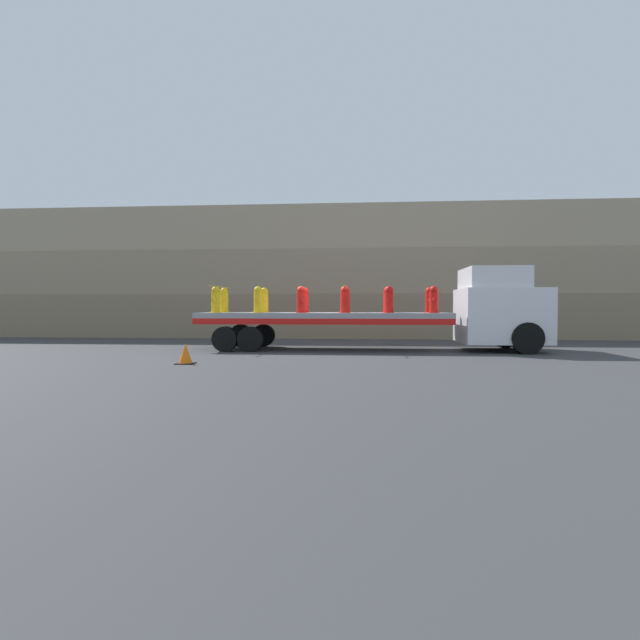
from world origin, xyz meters
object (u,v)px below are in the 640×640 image
(fire_hydrant_red_far_3, at_px, (346,300))
(truck_cab, at_px, (503,309))
(fire_hydrant_red_near_5, at_px, (434,300))
(fire_hydrant_red_near_2, at_px, (301,300))
(fire_hydrant_yellow_far_0, at_px, (224,300))
(fire_hydrant_red_near_3, at_px, (345,300))
(fire_hydrant_yellow_far_1, at_px, (264,300))
(fire_hydrant_yellow_near_1, at_px, (258,300))
(fire_hydrant_yellow_near_0, at_px, (216,300))
(fire_hydrant_red_near_4, at_px, (389,300))
(fire_hydrant_red_far_4, at_px, (387,300))
(fire_hydrant_red_far_5, at_px, (430,300))
(traffic_cone, at_px, (185,354))
(flatbed_trailer, at_px, (310,319))
(fire_hydrant_red_far_2, at_px, (305,300))

(fire_hydrant_red_far_3, bearing_deg, truck_cab, -5.73)
(fire_hydrant_red_near_5, bearing_deg, fire_hydrant_red_near_2, 180.00)
(fire_hydrant_red_near_2, xyz_separation_m, fire_hydrant_red_far_3, (1.50, 1.09, 0.00))
(fire_hydrant_yellow_far_0, xyz_separation_m, fire_hydrant_red_near_3, (4.50, -1.09, 0.00))
(fire_hydrant_yellow_far_1, bearing_deg, fire_hydrant_yellow_near_1, -90.00)
(fire_hydrant_yellow_near_0, relative_size, fire_hydrant_red_near_4, 1.00)
(fire_hydrant_red_near_5, bearing_deg, fire_hydrant_red_far_4, 144.05)
(fire_hydrant_yellow_far_0, height_order, fire_hydrant_red_far_4, same)
(fire_hydrant_red_far_4, height_order, fire_hydrant_red_near_5, same)
(fire_hydrant_red_near_5, bearing_deg, fire_hydrant_red_near_4, 180.00)
(fire_hydrant_yellow_far_0, height_order, fire_hydrant_yellow_near_1, same)
(fire_hydrant_red_far_4, height_order, fire_hydrant_red_far_5, same)
(fire_hydrant_red_near_4, bearing_deg, fire_hydrant_yellow_near_0, 180.00)
(fire_hydrant_red_near_3, relative_size, fire_hydrant_red_far_4, 1.00)
(fire_hydrant_yellow_near_0, distance_m, fire_hydrant_red_near_5, 7.50)
(fire_hydrant_red_far_4, xyz_separation_m, traffic_cone, (-5.58, -5.30, -1.49))
(truck_cab, distance_m, flatbed_trailer, 6.67)
(fire_hydrant_red_near_3, bearing_deg, fire_hydrant_red_near_4, 0.00)
(fire_hydrant_yellow_near_0, relative_size, fire_hydrant_yellow_far_1, 1.00)
(truck_cab, xyz_separation_m, traffic_cone, (-9.50, -4.75, -1.19))
(fire_hydrant_red_far_3, xyz_separation_m, fire_hydrant_red_far_5, (3.00, 0.00, 0.00))
(fire_hydrant_red_far_2, xyz_separation_m, fire_hydrant_red_near_5, (4.50, -1.09, 0.00))
(fire_hydrant_red_near_5, xyz_separation_m, traffic_cone, (-7.08, -4.21, -1.49))
(fire_hydrant_red_near_3, height_order, fire_hydrant_red_far_5, same)
(flatbed_trailer, distance_m, fire_hydrant_red_far_5, 4.32)
(fire_hydrant_yellow_far_0, xyz_separation_m, fire_hydrant_yellow_far_1, (1.50, 0.00, 0.00))
(fire_hydrant_yellow_near_0, distance_m, traffic_cone, 4.48)
(fire_hydrant_yellow_near_1, bearing_deg, fire_hydrant_yellow_far_0, 144.05)
(fire_hydrant_yellow_far_0, relative_size, fire_hydrant_yellow_near_1, 1.00)
(truck_cab, distance_m, fire_hydrant_red_far_5, 2.50)
(fire_hydrant_red_near_2, bearing_deg, fire_hydrant_yellow_far_1, 144.05)
(fire_hydrant_red_near_4, distance_m, traffic_cone, 7.14)
(fire_hydrant_yellow_far_0, distance_m, fire_hydrant_red_near_3, 4.63)
(fire_hydrant_yellow_near_1, xyz_separation_m, fire_hydrant_yellow_far_1, (0.00, 1.09, 0.00))
(flatbed_trailer, height_order, fire_hydrant_red_far_3, fire_hydrant_red_far_3)
(fire_hydrant_yellow_near_0, xyz_separation_m, fire_hydrant_red_near_3, (4.50, 0.00, 0.00))
(flatbed_trailer, height_order, fire_hydrant_yellow_near_1, fire_hydrant_yellow_near_1)
(fire_hydrant_red_near_2, xyz_separation_m, fire_hydrant_red_far_2, (0.00, 1.09, 0.00))
(truck_cab, distance_m, fire_hydrant_yellow_near_1, 8.45)
(fire_hydrant_yellow_near_1, relative_size, fire_hydrant_red_far_2, 1.00)
(fire_hydrant_red_far_2, bearing_deg, traffic_cone, -115.95)
(fire_hydrant_red_far_2, bearing_deg, fire_hydrant_red_far_3, 0.00)
(flatbed_trailer, relative_size, fire_hydrant_red_near_3, 9.51)
(fire_hydrant_red_far_5, bearing_deg, traffic_cone, -143.20)
(fire_hydrant_red_near_3, height_order, fire_hydrant_red_near_4, same)
(fire_hydrant_yellow_far_0, distance_m, fire_hydrant_red_far_2, 3.00)
(truck_cab, bearing_deg, fire_hydrant_red_far_2, 175.51)
(fire_hydrant_yellow_far_1, bearing_deg, fire_hydrant_red_far_3, 0.00)
(fire_hydrant_yellow_far_1, xyz_separation_m, fire_hydrant_red_near_3, (3.00, -1.09, 0.00))
(fire_hydrant_yellow_near_0, xyz_separation_m, fire_hydrant_yellow_far_1, (1.50, 1.09, 0.00))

